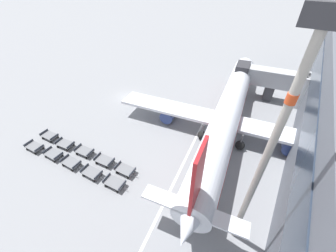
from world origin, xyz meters
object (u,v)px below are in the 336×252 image
Objects in this scene: baggage_dolly_row_near_col_b at (53,154)px; baggage_dolly_row_mid_a_col_b at (65,144)px; baggage_dolly_row_near_col_a at (35,147)px; baggage_dolly_row_mid_a_col_a at (50,136)px; baggage_dolly_row_mid_a_col_e at (125,170)px; baggage_dolly_row_near_col_e at (115,183)px; baggage_dolly_row_mid_a_col_c at (84,151)px; baggage_dolly_row_near_col_c at (71,163)px; baggage_dolly_row_near_col_d at (92,173)px; airplane at (228,114)px; apron_light_mast at (269,150)px; baggage_dolly_row_mid_a_col_d at (104,160)px.

baggage_dolly_row_near_col_b is 2.22m from baggage_dolly_row_mid_a_col_b.
baggage_dolly_row_near_col_a is 1.00× the size of baggage_dolly_row_mid_a_col_a.
baggage_dolly_row_mid_a_col_a and baggage_dolly_row_mid_a_col_e have the same top height.
baggage_dolly_row_near_col_e is 1.00× the size of baggage_dolly_row_mid_a_col_e.
baggage_dolly_row_mid_a_col_b is at bearing -172.02° from baggage_dolly_row_mid_a_col_c.
baggage_dolly_row_mid_a_col_e is at bearing 22.57° from baggage_dolly_row_near_col_c.
baggage_dolly_row_near_col_e is (3.56, 0.40, 0.00)m from baggage_dolly_row_near_col_d.
baggage_dolly_row_mid_a_col_a is 0.99× the size of baggage_dolly_row_mid_a_col_b.
airplane is 27.70m from baggage_dolly_row_mid_a_col_a.
baggage_dolly_row_near_col_b and baggage_dolly_row_mid_a_col_b have the same top height.
baggage_dolly_row_mid_a_col_e is 18.50m from apron_light_mast.
baggage_dolly_row_mid_a_col_e is at bearing 4.01° from baggage_dolly_row_mid_a_col_c.
apron_light_mast is at bearing 7.16° from baggage_dolly_row_near_col_c.
baggage_dolly_row_mid_a_col_d is 21.32m from apron_light_mast.
baggage_dolly_row_near_col_a is 30.97m from apron_light_mast.
baggage_dolly_row_near_col_a is (-22.12, -18.61, -2.92)m from airplane.
baggage_dolly_row_mid_a_col_b is (-7.46, 1.61, 0.00)m from baggage_dolly_row_near_col_d.
baggage_dolly_row_near_col_a is at bearing -154.88° from baggage_dolly_row_mid_a_col_c.
baggage_dolly_row_near_col_b is at bearing -156.89° from baggage_dolly_row_mid_a_col_d.
baggage_dolly_row_mid_a_col_d is at bearing -179.92° from apron_light_mast.
baggage_dolly_row_near_col_b and baggage_dolly_row_near_col_e have the same top height.
baggage_dolly_row_near_col_a is 14.39m from baggage_dolly_row_near_col_e.
baggage_dolly_row_near_col_c is 1.00× the size of baggage_dolly_row_near_col_d.
baggage_dolly_row_near_col_b and baggage_dolly_row_near_col_d have the same top height.
airplane is 2.04× the size of apron_light_mast.
baggage_dolly_row_mid_a_col_c is at bearing 39.84° from baggage_dolly_row_near_col_b.
baggage_dolly_row_near_col_e is 2.24m from baggage_dolly_row_mid_a_col_e.
airplane reaches higher than baggage_dolly_row_near_col_c.
baggage_dolly_row_near_col_a is at bearing -139.93° from airplane.
baggage_dolly_row_mid_a_col_b is at bearing -178.20° from apron_light_mast.
baggage_dolly_row_near_col_c is at bearing -172.84° from apron_light_mast.
apron_light_mast is (14.45, -0.21, 11.54)m from baggage_dolly_row_mid_a_col_e.
baggage_dolly_row_near_col_c is at bearing 6.69° from baggage_dolly_row_near_col_a.
airplane is 12.68× the size of baggage_dolly_row_mid_a_col_e.
apron_light_mast is (6.40, -15.09, 8.62)m from airplane.
baggage_dolly_row_mid_a_col_b is (3.29, 2.73, 0.00)m from baggage_dolly_row_near_col_a.
baggage_dolly_row_near_col_e and baggage_dolly_row_mid_a_col_c have the same top height.
baggage_dolly_row_mid_a_col_b is at bearing 99.73° from baggage_dolly_row_near_col_b.
baggage_dolly_row_near_col_d is 1.00× the size of baggage_dolly_row_mid_a_col_a.
baggage_dolly_row_near_col_a is 1.01× the size of baggage_dolly_row_near_col_b.
baggage_dolly_row_near_col_a is 0.99× the size of baggage_dolly_row_mid_a_col_b.
baggage_dolly_row_mid_a_col_d is at bearing 151.88° from baggage_dolly_row_near_col_e.
baggage_dolly_row_near_col_c is at bearing -130.23° from airplane.
baggage_dolly_row_near_col_c is 0.99× the size of baggage_dolly_row_mid_a_col_e.
baggage_dolly_row_near_col_e is at bearing 5.24° from baggage_dolly_row_near_col_b.
baggage_dolly_row_mid_a_col_b is at bearing -174.66° from baggage_dolly_row_mid_a_col_e.
baggage_dolly_row_mid_a_col_a is at bearing -178.56° from baggage_dolly_row_mid_a_col_b.
baggage_dolly_row_mid_a_col_e is at bearing 17.09° from baggage_dolly_row_near_col_b.
baggage_dolly_row_mid_a_col_b is 7.35m from baggage_dolly_row_mid_a_col_d.
airplane is at bearing 45.28° from baggage_dolly_row_mid_a_col_c.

